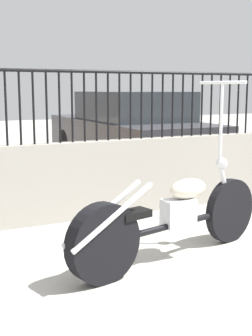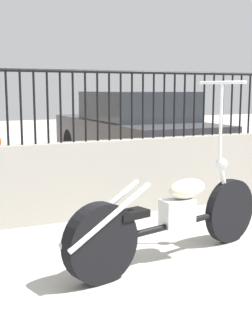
{
  "view_description": "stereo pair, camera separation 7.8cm",
  "coord_description": "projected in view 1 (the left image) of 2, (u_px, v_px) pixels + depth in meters",
  "views": [
    {
      "loc": [
        -2.15,
        -2.46,
        1.48
      ],
      "look_at": [
        -0.1,
        1.67,
        0.7
      ],
      "focal_mm": 50.0,
      "sensor_mm": 36.0,
      "label": 1
    },
    {
      "loc": [
        -2.08,
        -2.49,
        1.48
      ],
      "look_at": [
        -0.1,
        1.67,
        0.7
      ],
      "focal_mm": 50.0,
      "sensor_mm": 36.0,
      "label": 2
    }
  ],
  "objects": [
    {
      "name": "car_dark_grey",
      "position": [
        129.0,
        130.0,
        8.9
      ],
      "size": [
        1.83,
        4.57,
        1.43
      ],
      "rotation": [
        0.0,
        0.0,
        1.54
      ],
      "color": "black",
      "rests_on": "ground_plane"
    },
    {
      "name": "ground_plane",
      "position": [
        242.0,
        297.0,
        3.36
      ],
      "size": [
        40.0,
        40.0,
        0.0
      ],
      "primitive_type": "plane",
      "color": "#ADA89E"
    },
    {
      "name": "motorcycle_black",
      "position": [
        164.0,
        220.0,
        3.99
      ],
      "size": [
        2.17,
        0.74,
        1.56
      ],
      "rotation": [
        0.0,
        0.0,
        0.23
      ],
      "color": "black",
      "rests_on": "ground_plane"
    },
    {
      "name": "low_wall",
      "position": [
        103.0,
        178.0,
        5.47
      ],
      "size": [
        8.44,
        0.18,
        0.89
      ],
      "color": "#9E998E",
      "rests_on": "ground_plane"
    },
    {
      "name": "fence_railing",
      "position": [
        102.0,
        96.0,
        5.31
      ],
      "size": [
        8.44,
        0.04,
        0.8
      ],
      "color": "black",
      "rests_on": "low_wall"
    }
  ]
}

